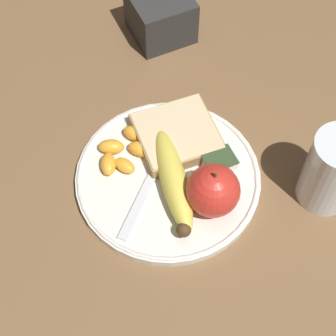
{
  "coord_description": "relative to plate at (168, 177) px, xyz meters",
  "views": [
    {
      "loc": [
        0.16,
        0.35,
        0.65
      ],
      "look_at": [
        0.0,
        0.0,
        0.03
      ],
      "focal_mm": 60.0,
      "sensor_mm": 36.0,
      "label": 1
    }
  ],
  "objects": [
    {
      "name": "condiment_caddy",
      "position": [
        -0.1,
        -0.25,
        0.03
      ],
      "size": [
        0.09,
        0.09,
        0.07
      ],
      "color": "#2D2D2D",
      "rests_on": "ground_plane"
    },
    {
      "name": "juice_glass",
      "position": [
        -0.18,
        0.1,
        0.05
      ],
      "size": [
        0.07,
        0.07,
        0.11
      ],
      "color": "silver",
      "rests_on": "ground_plane"
    },
    {
      "name": "ground_plane",
      "position": [
        0.0,
        0.0,
        -0.01
      ],
      "size": [
        3.0,
        3.0,
        0.0
      ],
      "primitive_type": "plane",
      "color": "brown"
    },
    {
      "name": "fork",
      "position": [
        0.02,
        -0.01,
        0.01
      ],
      "size": [
        0.14,
        0.14,
        0.0
      ],
      "rotation": [
        0.0,
        0.0,
        10.18
      ],
      "color": "silver",
      "rests_on": "plate"
    },
    {
      "name": "orange_segment_4",
      "position": [
        0.02,
        -0.08,
        0.01
      ],
      "size": [
        0.04,
        0.04,
        0.02
      ],
      "color": "#F9A32D",
      "rests_on": "plate"
    },
    {
      "name": "orange_segment_0",
      "position": [
        0.07,
        -0.04,
        0.01
      ],
      "size": [
        0.03,
        0.04,
        0.02
      ],
      "color": "#F9A32D",
      "rests_on": "plate"
    },
    {
      "name": "plate",
      "position": [
        0.0,
        0.0,
        0.0
      ],
      "size": [
        0.25,
        0.25,
        0.01
      ],
      "color": "silver",
      "rests_on": "ground_plane"
    },
    {
      "name": "bread_slice",
      "position": [
        -0.04,
        -0.05,
        0.02
      ],
      "size": [
        0.11,
        0.11,
        0.02
      ],
      "color": "#AB8751",
      "rests_on": "plate"
    },
    {
      "name": "orange_segment_2",
      "position": [
        0.05,
        -0.07,
        0.01
      ],
      "size": [
        0.04,
        0.03,
        0.02
      ],
      "color": "#F9A32D",
      "rests_on": "plate"
    },
    {
      "name": "apple",
      "position": [
        -0.03,
        0.06,
        0.04
      ],
      "size": [
        0.07,
        0.07,
        0.08
      ],
      "color": "red",
      "rests_on": "plate"
    },
    {
      "name": "banana",
      "position": [
        0.0,
        0.02,
        0.02
      ],
      "size": [
        0.06,
        0.16,
        0.03
      ],
      "color": "#E0CC4C",
      "rests_on": "plate"
    },
    {
      "name": "orange_segment_5",
      "position": [
        0.05,
        -0.03,
        0.01
      ],
      "size": [
        0.03,
        0.04,
        0.02
      ],
      "color": "#F9A32D",
      "rests_on": "plate"
    },
    {
      "name": "orange_segment_3",
      "position": [
        0.0,
        -0.04,
        0.01
      ],
      "size": [
        0.03,
        0.03,
        0.01
      ],
      "color": "#F9A32D",
      "rests_on": "plate"
    },
    {
      "name": "orange_segment_1",
      "position": [
        0.02,
        -0.05,
        0.01
      ],
      "size": [
        0.04,
        0.04,
        0.02
      ],
      "color": "#F9A32D",
      "rests_on": "plate"
    },
    {
      "name": "jam_packet",
      "position": [
        -0.07,
        0.02,
        0.01
      ],
      "size": [
        0.04,
        0.03,
        0.02
      ],
      "color": "white",
      "rests_on": "plate"
    }
  ]
}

